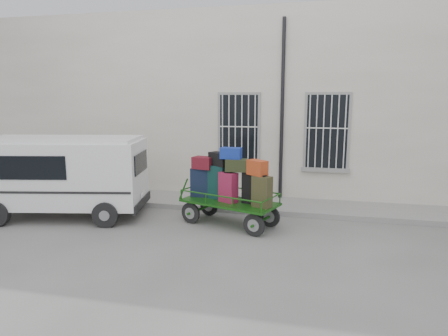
% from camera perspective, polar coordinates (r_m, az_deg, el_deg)
% --- Properties ---
extents(ground, '(80.00, 80.00, 0.00)m').
position_cam_1_polar(ground, '(10.17, 1.05, -8.70)').
color(ground, '#60605C').
rests_on(ground, ground).
extents(building, '(24.00, 5.15, 6.00)m').
position_cam_1_polar(building, '(15.05, 5.52, 8.98)').
color(building, beige).
rests_on(building, ground).
extents(sidewalk, '(24.00, 1.70, 0.15)m').
position_cam_1_polar(sidewalk, '(12.22, 3.22, -5.12)').
color(sidewalk, gray).
rests_on(sidewalk, ground).
extents(luggage_cart, '(2.91, 1.85, 2.02)m').
position_cam_1_polar(luggage_cart, '(10.24, 0.69, -2.55)').
color(luggage_cart, black).
rests_on(luggage_cart, ground).
extents(van, '(4.64, 2.66, 2.20)m').
position_cam_1_polar(van, '(11.75, -22.02, -0.52)').
color(van, white).
rests_on(van, ground).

